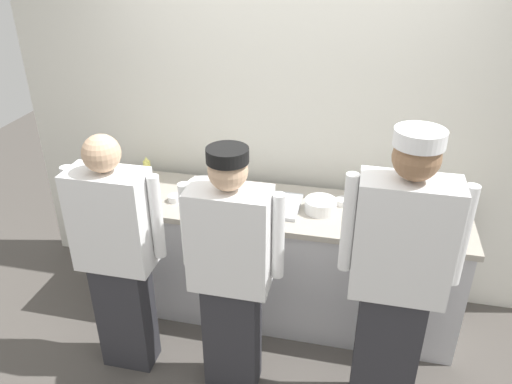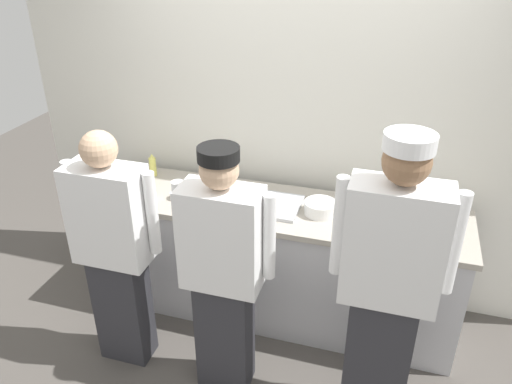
% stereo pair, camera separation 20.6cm
% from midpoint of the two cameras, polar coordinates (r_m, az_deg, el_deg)
% --- Properties ---
extents(ground_plane, '(9.00, 9.00, 0.00)m').
position_cam_midpoint_polar(ground_plane, '(3.69, -0.85, -16.35)').
color(ground_plane, '#514C47').
extents(wall_back, '(4.02, 0.10, 2.82)m').
position_cam_midpoint_polar(wall_back, '(3.61, 1.98, 9.05)').
color(wall_back, silver).
rests_on(wall_back, ground).
extents(prep_counter, '(2.56, 0.64, 0.90)m').
position_cam_midpoint_polar(prep_counter, '(3.65, 0.37, -7.62)').
color(prep_counter, silver).
rests_on(prep_counter, ground).
extents(chef_near_left, '(0.59, 0.24, 1.60)m').
position_cam_midpoint_polar(chef_near_left, '(3.16, -17.15, -6.68)').
color(chef_near_left, '#2D2D33').
rests_on(chef_near_left, ground).
extents(chef_center, '(0.59, 0.24, 1.60)m').
position_cam_midpoint_polar(chef_center, '(2.89, -4.92, -8.88)').
color(chef_center, '#2D2D33').
rests_on(chef_center, ground).
extents(chef_far_right, '(0.63, 0.24, 1.76)m').
position_cam_midpoint_polar(chef_far_right, '(2.77, 13.54, -9.16)').
color(chef_far_right, '#2D2D33').
rests_on(chef_far_right, ground).
extents(plate_stack_front, '(0.21, 0.21, 0.08)m').
position_cam_midpoint_polar(plate_stack_front, '(3.34, 5.52, -1.55)').
color(plate_stack_front, white).
rests_on(plate_stack_front, prep_counter).
extents(plate_stack_rear, '(0.23, 0.23, 0.08)m').
position_cam_midpoint_polar(plate_stack_rear, '(3.58, -7.49, 0.47)').
color(plate_stack_rear, white).
rests_on(plate_stack_rear, prep_counter).
extents(mixing_bowl_steel, '(0.31, 0.31, 0.12)m').
position_cam_midpoint_polar(mixing_bowl_steel, '(3.35, 14.84, -2.01)').
color(mixing_bowl_steel, '#B7BABF').
rests_on(mixing_bowl_steel, prep_counter).
extents(sheet_tray, '(0.41, 0.36, 0.02)m').
position_cam_midpoint_polar(sheet_tray, '(3.40, -0.16, -1.39)').
color(sheet_tray, '#B7BABF').
rests_on(sheet_tray, prep_counter).
extents(squeeze_bottle_primary, '(0.05, 0.05, 0.18)m').
position_cam_midpoint_polar(squeeze_bottle_primary, '(3.84, -13.65, 2.57)').
color(squeeze_bottle_primary, '#E5E066').
rests_on(squeeze_bottle_primary, prep_counter).
extents(ramekin_green_sauce, '(0.09, 0.09, 0.04)m').
position_cam_midpoint_polar(ramekin_green_sauce, '(3.51, -10.80, -0.70)').
color(ramekin_green_sauce, white).
rests_on(ramekin_green_sauce, prep_counter).
extents(ramekin_orange_sauce, '(0.11, 0.11, 0.04)m').
position_cam_midpoint_polar(ramekin_orange_sauce, '(3.45, 8.15, -1.06)').
color(ramekin_orange_sauce, white).
rests_on(ramekin_orange_sauce, prep_counter).
extents(ramekin_yellow_sauce, '(0.11, 0.11, 0.04)m').
position_cam_midpoint_polar(ramekin_yellow_sauce, '(3.53, -13.82, -0.91)').
color(ramekin_yellow_sauce, white).
rests_on(ramekin_yellow_sauce, prep_counter).
extents(ramekin_red_sauce, '(0.10, 0.10, 0.04)m').
position_cam_midpoint_polar(ramekin_red_sauce, '(3.32, 9.54, -2.40)').
color(ramekin_red_sauce, white).
rests_on(ramekin_red_sauce, prep_counter).
extents(deli_cup, '(0.09, 0.09, 0.10)m').
position_cam_midpoint_polar(deli_cup, '(3.32, -5.17, -1.57)').
color(deli_cup, white).
rests_on(deli_cup, prep_counter).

